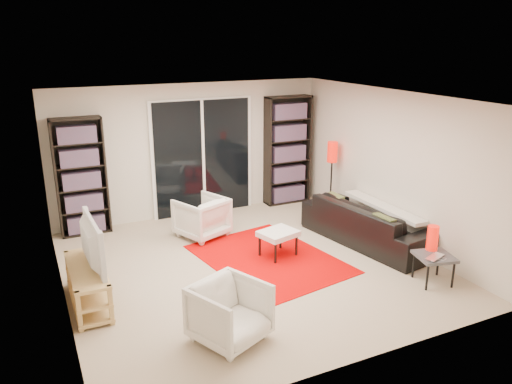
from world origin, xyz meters
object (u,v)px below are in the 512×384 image
(bookshelf_right, at_px, (288,151))
(sofa, at_px, (369,223))
(armchair_front, at_px, (230,313))
(tv_stand, at_px, (88,285))
(armchair_back, at_px, (202,217))
(floor_lamp, at_px, (332,159))
(ottoman, at_px, (278,235))
(bookshelf_left, at_px, (81,177))
(side_table, at_px, (434,258))

(bookshelf_right, height_order, sofa, bookshelf_right)
(bookshelf_right, distance_m, armchair_front, 4.90)
(tv_stand, distance_m, armchair_back, 2.50)
(tv_stand, height_order, sofa, sofa)
(bookshelf_right, bearing_deg, armchair_back, -155.50)
(bookshelf_right, height_order, armchair_front, bookshelf_right)
(armchair_front, bearing_deg, floor_lamp, 18.57)
(tv_stand, xyz_separation_m, ottoman, (2.77, 0.25, 0.08))
(bookshelf_right, relative_size, armchair_back, 2.86)
(bookshelf_left, distance_m, ottoman, 3.38)
(bookshelf_left, relative_size, armchair_back, 2.65)
(bookshelf_left, relative_size, side_table, 3.47)
(sofa, distance_m, floor_lamp, 1.59)
(sofa, bearing_deg, bookshelf_left, 50.31)
(tv_stand, relative_size, armchair_back, 1.72)
(sofa, bearing_deg, ottoman, 75.15)
(side_table, distance_m, floor_lamp, 3.00)
(armchair_back, relative_size, side_table, 1.31)
(bookshelf_left, bearing_deg, floor_lamp, -12.51)
(sofa, distance_m, ottoman, 1.56)
(sofa, height_order, side_table, sofa)
(bookshelf_left, distance_m, floor_lamp, 4.35)
(ottoman, bearing_deg, armchair_back, 121.94)
(ottoman, relative_size, floor_lamp, 0.46)
(sofa, xyz_separation_m, armchair_back, (-2.32, 1.38, 0.00))
(ottoman, bearing_deg, floor_lamp, 35.62)
(bookshelf_right, bearing_deg, sofa, -85.46)
(side_table, relative_size, floor_lamp, 0.41)
(sofa, bearing_deg, armchair_back, 49.82)
(armchair_front, distance_m, side_table, 2.97)
(sofa, xyz_separation_m, floor_lamp, (0.21, 1.41, 0.70))
(ottoman, height_order, side_table, same)
(tv_stand, distance_m, ottoman, 2.79)
(ottoman, height_order, floor_lamp, floor_lamp)
(tv_stand, height_order, armchair_back, armchair_back)
(armchair_back, relative_size, ottoman, 1.17)
(bookshelf_right, relative_size, side_table, 3.74)
(armchair_front, bearing_deg, ottoman, 25.03)
(armchair_back, distance_m, armchair_front, 3.03)
(armchair_front, bearing_deg, tv_stand, 107.69)
(sofa, bearing_deg, tv_stand, 82.00)
(bookshelf_left, relative_size, bookshelf_right, 0.93)
(bookshelf_left, height_order, ottoman, bookshelf_left)
(armchair_front, distance_m, ottoman, 2.27)
(ottoman, bearing_deg, bookshelf_left, 138.36)
(sofa, xyz_separation_m, side_table, (-0.08, -1.50, 0.02))
(bookshelf_left, bearing_deg, sofa, -30.27)
(tv_stand, height_order, armchair_front, armchair_front)
(bookshelf_left, height_order, sofa, bookshelf_left)
(sofa, relative_size, ottoman, 3.61)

